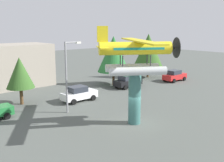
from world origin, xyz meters
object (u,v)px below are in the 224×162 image
(car_mid_white, at_px, (79,94))
(tree_center_back, at_px, (114,54))
(streetlight_primary, at_px, (68,72))
(display_pedestal, at_px, (135,99))
(car_distant_red, at_px, (174,76))
(tree_far_east, at_px, (148,50))
(tree_east, at_px, (20,73))
(floatplane_monument, at_px, (137,54))
(car_far_black, at_px, (128,81))

(car_mid_white, distance_m, tree_center_back, 10.54)
(streetlight_primary, bearing_deg, display_pedestal, -68.09)
(display_pedestal, distance_m, car_distant_red, 20.59)
(streetlight_primary, distance_m, tree_far_east, 21.69)
(car_mid_white, bearing_deg, display_pedestal, -92.85)
(car_distant_red, height_order, tree_east, tree_east)
(car_distant_red, distance_m, streetlight_primary, 21.47)
(display_pedestal, relative_size, tree_far_east, 0.62)
(floatplane_monument, xyz_separation_m, car_distant_red, (18.33, 9.14, -5.30))
(display_pedestal, height_order, car_distant_red, display_pedestal)
(tree_center_back, bearing_deg, car_mid_white, -155.53)
(tree_far_east, bearing_deg, car_distant_red, -81.76)
(car_mid_white, distance_m, car_distant_red, 17.98)
(car_distant_red, xyz_separation_m, tree_center_back, (-8.98, 4.36, 3.66))
(car_mid_white, bearing_deg, tree_far_east, 15.15)
(display_pedestal, relative_size, floatplane_monument, 0.48)
(car_distant_red, relative_size, tree_center_back, 0.59)
(tree_center_back, bearing_deg, floatplane_monument, -124.71)
(floatplane_monument, xyz_separation_m, car_mid_white, (0.35, 9.40, -5.30))
(car_mid_white, height_order, tree_far_east, tree_far_east)
(display_pedestal, bearing_deg, car_distant_red, 26.19)
(streetlight_primary, relative_size, tree_east, 1.35)
(tree_center_back, bearing_deg, tree_east, -176.08)
(car_mid_white, relative_size, car_far_black, 1.00)
(tree_east, xyz_separation_m, tree_center_back, (14.49, 0.99, 1.01))
(floatplane_monument, bearing_deg, streetlight_primary, 144.01)
(car_mid_white, xyz_separation_m, car_distant_red, (17.97, -0.26, 0.00))
(car_mid_white, bearing_deg, floatplane_monument, -92.15)
(car_distant_red, height_order, tree_far_east, tree_far_east)
(floatplane_monument, height_order, streetlight_primary, floatplane_monument)
(floatplane_monument, bearing_deg, tree_far_east, 70.11)
(car_mid_white, distance_m, streetlight_primary, 5.30)
(car_mid_white, bearing_deg, car_distant_red, -0.84)
(streetlight_primary, bearing_deg, tree_center_back, 29.70)
(display_pedestal, relative_size, streetlight_primary, 0.64)
(floatplane_monument, bearing_deg, tree_east, 143.82)
(streetlight_primary, bearing_deg, car_mid_white, 42.17)
(tree_far_east, bearing_deg, streetlight_primary, -159.83)
(tree_east, bearing_deg, display_pedestal, -67.98)
(floatplane_monument, bearing_deg, car_mid_white, 119.32)
(streetlight_primary, bearing_deg, tree_far_east, 20.17)
(car_far_black, relative_size, tree_center_back, 0.59)
(floatplane_monument, relative_size, tree_far_east, 1.29)
(floatplane_monument, relative_size, car_far_black, 2.25)
(car_distant_red, distance_m, tree_center_back, 10.63)
(car_mid_white, xyz_separation_m, tree_far_east, (17.26, 4.67, 3.74))
(car_mid_white, xyz_separation_m, tree_center_back, (8.99, 4.09, 3.66))
(car_distant_red, bearing_deg, display_pedestal, -153.81)
(tree_far_east, bearing_deg, tree_east, -176.05)
(car_mid_white, relative_size, tree_center_back, 0.59)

